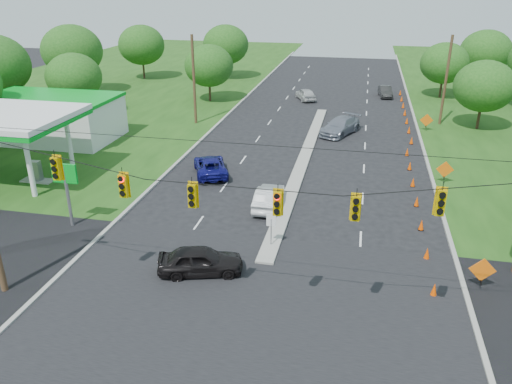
% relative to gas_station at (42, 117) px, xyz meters
% --- Properties ---
extents(ground, '(160.00, 160.00, 0.00)m').
position_rel_gas_station_xyz_m(ground, '(23.64, -20.24, -2.58)').
color(ground, black).
rests_on(ground, ground).
extents(cross_street, '(160.00, 14.00, 0.02)m').
position_rel_gas_station_xyz_m(cross_street, '(23.64, -20.24, -2.58)').
color(cross_street, black).
rests_on(cross_street, ground).
extents(curb_left, '(0.25, 110.00, 0.16)m').
position_rel_gas_station_xyz_m(curb_left, '(13.54, 9.76, -2.58)').
color(curb_left, gray).
rests_on(curb_left, ground).
extents(curb_right, '(0.25, 110.00, 0.16)m').
position_rel_gas_station_xyz_m(curb_right, '(33.74, 9.76, -2.58)').
color(curb_right, gray).
rests_on(curb_right, ground).
extents(median, '(1.00, 34.00, 0.18)m').
position_rel_gas_station_xyz_m(median, '(23.64, 0.76, -2.58)').
color(median, gray).
rests_on(median, ground).
extents(median_sign, '(0.55, 0.06, 2.05)m').
position_rel_gas_station_xyz_m(median_sign, '(23.64, -14.24, -1.11)').
color(median_sign, gray).
rests_on(median_sign, ground).
extents(signal_span, '(25.60, 0.32, 9.00)m').
position_rel_gas_station_xyz_m(signal_span, '(23.59, -21.24, 2.40)').
color(signal_span, '#422D1C').
rests_on(signal_span, ground).
extents(utility_pole_far_left, '(0.28, 0.28, 9.00)m').
position_rel_gas_station_xyz_m(utility_pole_far_left, '(11.14, 9.76, 1.92)').
color(utility_pole_far_left, '#422D1C').
rests_on(utility_pole_far_left, ground).
extents(utility_pole_far_right, '(0.28, 0.28, 9.00)m').
position_rel_gas_station_xyz_m(utility_pole_far_right, '(36.14, 14.76, 1.92)').
color(utility_pole_far_right, '#422D1C').
rests_on(utility_pole_far_right, ground).
extents(gas_station, '(18.40, 19.70, 5.20)m').
position_rel_gas_station_xyz_m(gas_station, '(0.00, 0.00, 0.00)').
color(gas_station, white).
rests_on(gas_station, ground).
extents(cone_0, '(0.32, 0.32, 0.70)m').
position_rel_gas_station_xyz_m(cone_0, '(32.20, -17.24, -2.23)').
color(cone_0, '#F34801').
rests_on(cone_0, ground).
extents(cone_1, '(0.32, 0.32, 0.70)m').
position_rel_gas_station_xyz_m(cone_1, '(32.20, -13.74, -2.23)').
color(cone_1, '#F34801').
rests_on(cone_1, ground).
extents(cone_2, '(0.32, 0.32, 0.70)m').
position_rel_gas_station_xyz_m(cone_2, '(32.20, -10.24, -2.23)').
color(cone_2, '#F34801').
rests_on(cone_2, ground).
extents(cone_3, '(0.32, 0.32, 0.70)m').
position_rel_gas_station_xyz_m(cone_3, '(32.20, -6.74, -2.23)').
color(cone_3, '#F34801').
rests_on(cone_3, ground).
extents(cone_4, '(0.32, 0.32, 0.70)m').
position_rel_gas_station_xyz_m(cone_4, '(32.20, -3.24, -2.23)').
color(cone_4, '#F34801').
rests_on(cone_4, ground).
extents(cone_5, '(0.32, 0.32, 0.70)m').
position_rel_gas_station_xyz_m(cone_5, '(32.20, 0.26, -2.23)').
color(cone_5, '#F34801').
rests_on(cone_5, ground).
extents(cone_6, '(0.32, 0.32, 0.70)m').
position_rel_gas_station_xyz_m(cone_6, '(32.20, 3.76, -2.23)').
color(cone_6, '#F34801').
rests_on(cone_6, ground).
extents(cone_7, '(0.32, 0.32, 0.70)m').
position_rel_gas_station_xyz_m(cone_7, '(32.80, 7.26, -2.23)').
color(cone_7, '#F34801').
rests_on(cone_7, ground).
extents(cone_8, '(0.32, 0.32, 0.70)m').
position_rel_gas_station_xyz_m(cone_8, '(32.80, 10.76, -2.23)').
color(cone_8, '#F34801').
rests_on(cone_8, ground).
extents(cone_9, '(0.32, 0.32, 0.70)m').
position_rel_gas_station_xyz_m(cone_9, '(32.80, 14.26, -2.23)').
color(cone_9, '#F34801').
rests_on(cone_9, ground).
extents(cone_10, '(0.32, 0.32, 0.70)m').
position_rel_gas_station_xyz_m(cone_10, '(32.80, 17.76, -2.23)').
color(cone_10, '#F34801').
rests_on(cone_10, ground).
extents(cone_11, '(0.32, 0.32, 0.70)m').
position_rel_gas_station_xyz_m(cone_11, '(32.80, 21.26, -2.23)').
color(cone_11, '#F34801').
rests_on(cone_11, ground).
extents(cone_12, '(0.32, 0.32, 0.70)m').
position_rel_gas_station_xyz_m(cone_12, '(32.80, 24.76, -2.23)').
color(cone_12, '#F34801').
rests_on(cone_12, ground).
extents(cone_13, '(0.32, 0.32, 0.70)m').
position_rel_gas_station_xyz_m(cone_13, '(32.80, 28.26, -2.23)').
color(cone_13, '#F34801').
rests_on(cone_13, ground).
extents(work_sign_0, '(1.27, 0.58, 1.37)m').
position_rel_gas_station_xyz_m(work_sign_0, '(34.44, -16.24, -1.48)').
color(work_sign_0, black).
rests_on(work_sign_0, ground).
extents(work_sign_1, '(1.27, 0.58, 1.37)m').
position_rel_gas_station_xyz_m(work_sign_1, '(34.44, -2.24, -1.48)').
color(work_sign_1, black).
rests_on(work_sign_1, ground).
extents(work_sign_2, '(1.27, 0.58, 1.37)m').
position_rel_gas_station_xyz_m(work_sign_2, '(34.44, 11.76, -1.48)').
color(work_sign_2, black).
rests_on(work_sign_2, ground).
extents(tree_2, '(5.88, 5.88, 6.86)m').
position_rel_gas_station_xyz_m(tree_2, '(-2.36, 9.76, 1.76)').
color(tree_2, black).
rests_on(tree_2, ground).
extents(tree_3, '(7.56, 7.56, 8.82)m').
position_rel_gas_station_xyz_m(tree_3, '(-8.36, 19.76, 3.00)').
color(tree_3, black).
rests_on(tree_3, ground).
extents(tree_4, '(6.72, 6.72, 7.84)m').
position_rel_gas_station_xyz_m(tree_4, '(-4.36, 31.76, 2.38)').
color(tree_4, black).
rests_on(tree_4, ground).
extents(tree_5, '(5.88, 5.88, 6.86)m').
position_rel_gas_station_xyz_m(tree_5, '(9.64, 19.76, 1.76)').
color(tree_5, black).
rests_on(tree_5, ground).
extents(tree_6, '(6.72, 6.72, 7.84)m').
position_rel_gas_station_xyz_m(tree_6, '(7.64, 34.76, 2.38)').
color(tree_6, black).
rests_on(tree_6, ground).
extents(tree_9, '(5.88, 5.88, 6.86)m').
position_rel_gas_station_xyz_m(tree_9, '(39.64, 13.76, 1.76)').
color(tree_9, black).
rests_on(tree_9, ground).
extents(tree_11, '(6.72, 6.72, 7.84)m').
position_rel_gas_station_xyz_m(tree_11, '(43.64, 34.76, 2.38)').
color(tree_11, black).
rests_on(tree_11, ground).
extents(tree_12, '(5.88, 5.88, 6.86)m').
position_rel_gas_station_xyz_m(tree_12, '(37.64, 27.76, 1.76)').
color(tree_12, black).
rests_on(tree_12, ground).
extents(black_sedan, '(4.70, 2.90, 1.49)m').
position_rel_gas_station_xyz_m(black_sedan, '(20.57, -17.67, -1.83)').
color(black_sedan, black).
rests_on(black_sedan, ground).
extents(white_sedan, '(1.57, 4.37, 1.43)m').
position_rel_gas_station_xyz_m(white_sedan, '(22.49, -8.97, -1.86)').
color(white_sedan, silver).
rests_on(white_sedan, ground).
extents(blue_pickup, '(4.07, 5.51, 1.39)m').
position_rel_gas_station_xyz_m(blue_pickup, '(16.93, -4.00, -1.88)').
color(blue_pickup, navy).
rests_on(blue_pickup, ground).
extents(silver_car_far, '(4.28, 5.95, 1.60)m').
position_rel_gas_station_xyz_m(silver_car_far, '(26.15, 9.08, -1.78)').
color(silver_car_far, slate).
rests_on(silver_car_far, ground).
extents(silver_car_oncoming, '(3.32, 4.57, 1.45)m').
position_rel_gas_station_xyz_m(silver_car_oncoming, '(21.07, 23.02, -1.85)').
color(silver_car_oncoming, '#BDBDBD').
rests_on(silver_car_oncoming, ground).
extents(dark_car_receding, '(1.88, 4.22, 1.35)m').
position_rel_gas_station_xyz_m(dark_car_receding, '(30.84, 26.95, -1.90)').
color(dark_car_receding, '#242424').
rests_on(dark_car_receding, ground).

